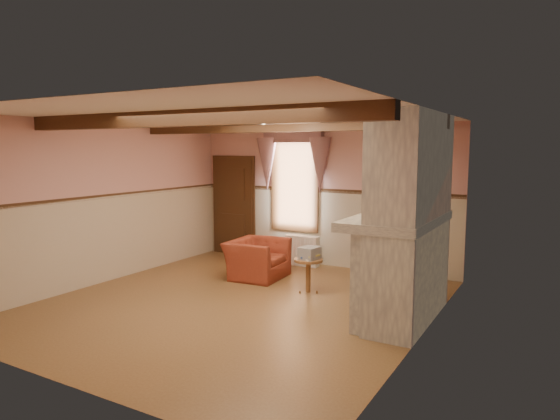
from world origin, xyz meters
The scene contains 26 objects.
floor centered at (0.00, 0.00, 0.00)m, with size 5.50×6.00×0.01m, color brown.
ceiling centered at (0.00, 0.00, 2.80)m, with size 5.50×6.00×0.01m, color silver.
wall_back centered at (0.00, 3.00, 1.40)m, with size 5.50×0.02×2.80m, color #CC928D.
wall_front centered at (0.00, -3.00, 1.40)m, with size 5.50×0.02×2.80m, color #CC928D.
wall_left centered at (-2.75, 0.00, 1.40)m, with size 0.02×6.00×2.80m, color #CC928D.
wall_right centered at (2.75, 0.00, 1.40)m, with size 0.02×6.00×2.80m, color #CC928D.
wainscot centered at (0.00, 0.00, 0.75)m, with size 5.50×6.00×1.50m, color #C4B49D, non-canonical shape.
chair_rail centered at (0.00, 0.00, 1.50)m, with size 5.50×6.00×0.08m, color black, non-canonical shape.
firebox centered at (2.00, 0.60, 0.45)m, with size 0.20×0.95×0.90m, color black.
armchair centered at (-0.56, 1.46, 0.34)m, with size 1.05×0.92×0.69m, color maroon.
side_table centered at (0.66, 1.09, 0.28)m, with size 0.47×0.47×0.55m, color brown.
book_stack centered at (0.67, 1.09, 0.65)m, with size 0.26×0.32×0.20m, color #B7AD8C.
radiator centered at (-0.29, 2.70, 0.30)m, with size 0.70×0.18×0.60m, color silver.
bowl centered at (2.24, 0.66, 1.47)m, with size 0.38×0.38×0.09m, color brown.
mantel_clock centered at (2.24, 1.31, 1.52)m, with size 0.14×0.24×0.20m, color black.
oil_lamp centered at (2.24, 0.80, 1.56)m, with size 0.11×0.11×0.28m, color gold.
candle_red centered at (2.24, 0.16, 1.50)m, with size 0.06×0.06×0.16m, color maroon.
jar_yellow centered at (2.24, 0.39, 1.48)m, with size 0.06×0.06×0.12m, color yellow.
fireplace centered at (2.42, 0.60, 1.40)m, with size 0.85×2.00×2.80m, color gray.
mantel centered at (2.24, 0.60, 1.36)m, with size 1.05×2.05×0.12m, color gray.
overmantel_mirror centered at (2.06, 0.60, 1.97)m, with size 0.06×1.44×1.04m, color silver.
door centered at (-2.10, 2.94, 1.05)m, with size 1.10×0.10×2.10m, color black.
window centered at (-0.60, 2.97, 1.65)m, with size 1.06×0.08×2.02m, color white.
window_drapes centered at (-0.60, 2.88, 2.25)m, with size 1.30×0.14×1.40m, color gray.
ceiling_beam_front centered at (0.00, -1.20, 2.70)m, with size 5.50×0.18×0.20m, color black.
ceiling_beam_back centered at (0.00, 1.20, 2.70)m, with size 5.50×0.18×0.20m, color black.
Camera 1 is at (4.19, -6.02, 2.33)m, focal length 32.00 mm.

